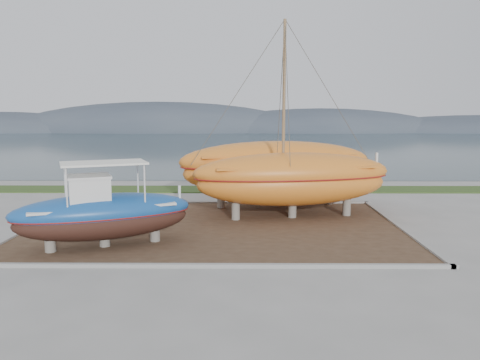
# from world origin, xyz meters

# --- Properties ---
(ground) EXTENTS (140.00, 140.00, 0.00)m
(ground) POSITION_xyz_m (0.00, 0.00, 0.00)
(ground) COLOR gray
(ground) RESTS_ON ground
(dirt_patch) EXTENTS (18.00, 12.00, 0.06)m
(dirt_patch) POSITION_xyz_m (0.00, 4.00, 0.03)
(dirt_patch) COLOR #422D1E
(dirt_patch) RESTS_ON ground
(curb_frame) EXTENTS (18.60, 12.60, 0.15)m
(curb_frame) POSITION_xyz_m (0.00, 4.00, 0.07)
(curb_frame) COLOR gray
(curb_frame) RESTS_ON ground
(grass_strip) EXTENTS (44.00, 3.00, 0.08)m
(grass_strip) POSITION_xyz_m (0.00, 15.50, 0.04)
(grass_strip) COLOR #284219
(grass_strip) RESTS_ON ground
(sea) EXTENTS (260.00, 100.00, 0.04)m
(sea) POSITION_xyz_m (0.00, 70.00, 0.00)
(sea) COLOR #1A3035
(sea) RESTS_ON ground
(mountain_ridge) EXTENTS (200.00, 36.00, 20.00)m
(mountain_ridge) POSITION_xyz_m (0.00, 125.00, 0.00)
(mountain_ridge) COLOR #333D49
(mountain_ridge) RESTS_ON ground
(blue_caique) EXTENTS (7.74, 4.99, 3.58)m
(blue_caique) POSITION_xyz_m (-4.48, 0.49, 1.85)
(blue_caique) COLOR #174B92
(blue_caique) RESTS_ON dirt_patch
(white_dinghy) EXTENTS (3.69, 1.40, 1.10)m
(white_dinghy) POSITION_xyz_m (-4.97, 4.94, 0.61)
(white_dinghy) COLOR silver
(white_dinghy) RESTS_ON dirt_patch
(orange_sailboat) EXTENTS (11.11, 4.96, 10.33)m
(orange_sailboat) POSITION_xyz_m (4.04, 6.05, 5.22)
(orange_sailboat) COLOR orange
(orange_sailboat) RESTS_ON dirt_patch
(orange_bare_hull) EXTENTS (12.11, 5.53, 3.83)m
(orange_bare_hull) POSITION_xyz_m (3.37, 9.25, 1.97)
(orange_bare_hull) COLOR orange
(orange_bare_hull) RESTS_ON dirt_patch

